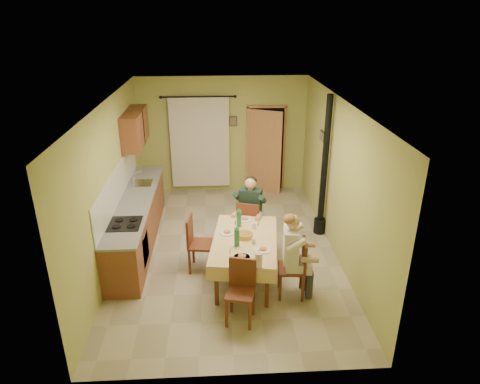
{
  "coord_description": "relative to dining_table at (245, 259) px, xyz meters",
  "views": [
    {
      "loc": [
        -0.16,
        -7.0,
        4.19
      ],
      "look_at": [
        0.25,
        0.1,
        1.15
      ],
      "focal_mm": 32.0,
      "sensor_mm": 36.0,
      "label": 1
    }
  ],
  "objects": [
    {
      "name": "room_shell",
      "position": [
        -0.27,
        0.93,
        1.44
      ],
      "size": [
        4.04,
        6.04,
        2.82
      ],
      "color": "tan",
      "rests_on": "ground"
    },
    {
      "name": "kitchen_run",
      "position": [
        -1.97,
        1.33,
        0.1
      ],
      "size": [
        0.64,
        3.64,
        1.56
      ],
      "color": "brown",
      "rests_on": "ground"
    },
    {
      "name": "chair_near",
      "position": [
        -0.13,
        -1.05,
        -0.09
      ],
      "size": [
        0.48,
        0.48,
        0.95
      ],
      "rotation": [
        0.0,
        0.0,
        2.9
      ],
      "color": "#5F2C1A",
      "rests_on": "ground"
    },
    {
      "name": "floor",
      "position": [
        -0.27,
        0.93,
        -0.38
      ],
      "size": [
        4.0,
        6.0,
        0.01
      ],
      "primitive_type": "cube",
      "color": "tan",
      "rests_on": "ground"
    },
    {
      "name": "picture_back",
      "position": [
        -0.02,
        3.9,
        1.37
      ],
      "size": [
        0.19,
        0.03,
        0.23
      ],
      "primitive_type": "cube",
      "color": "black",
      "rests_on": "room_shell"
    },
    {
      "name": "chair_right",
      "position": [
        0.71,
        -0.48,
        -0.09
      ],
      "size": [
        0.45,
        0.45,
        0.97
      ],
      "rotation": [
        0.0,
        0.0,
        1.47
      ],
      "color": "#5F2C1A",
      "rests_on": "ground"
    },
    {
      "name": "upper_cabinets",
      "position": [
        -2.09,
        2.63,
        1.57
      ],
      "size": [
        0.35,
        1.4,
        0.7
      ],
      "primitive_type": "cube",
      "color": "brown",
      "rests_on": "room_shell"
    },
    {
      "name": "man_far",
      "position": [
        0.17,
        1.05,
        0.5
      ],
      "size": [
        0.65,
        0.58,
        1.39
      ],
      "rotation": [
        0.0,
        0.0,
        -0.32
      ],
      "color": "#192D23",
      "rests_on": "chair_far"
    },
    {
      "name": "chair_far",
      "position": [
        0.16,
        1.03,
        -0.09
      ],
      "size": [
        0.54,
        0.54,
        0.98
      ],
      "rotation": [
        0.0,
        0.0,
        -0.32
      ],
      "color": "#5F2C1A",
      "rests_on": "ground"
    },
    {
      "name": "picture_right",
      "position": [
        1.7,
        2.13,
        1.47
      ],
      "size": [
        0.03,
        0.31,
        0.21
      ],
      "primitive_type": "cube",
      "color": "brown",
      "rests_on": "room_shell"
    },
    {
      "name": "dining_table",
      "position": [
        0.0,
        0.0,
        0.0
      ],
      "size": [
        1.25,
        1.84,
        0.76
      ],
      "rotation": [
        0.0,
        0.0,
        -0.13
      ],
      "color": "#E1BA79",
      "rests_on": "ground"
    },
    {
      "name": "doorway",
      "position": [
        0.76,
        3.82,
        0.67
      ],
      "size": [
        0.96,
        0.41,
        2.15
      ],
      "color": "black",
      "rests_on": "ground"
    },
    {
      "name": "chair_left",
      "position": [
        -0.74,
        0.35,
        -0.09
      ],
      "size": [
        0.49,
        0.49,
        0.99
      ],
      "rotation": [
        0.0,
        0.0,
        -1.7
      ],
      "color": "#5F2C1A",
      "rests_on": "ground"
    },
    {
      "name": "tableware",
      "position": [
        -0.01,
        -0.1,
        0.45
      ],
      "size": [
        0.79,
        1.69,
        0.33
      ],
      "color": "white",
      "rests_on": "dining_table"
    },
    {
      "name": "curtain",
      "position": [
        -0.82,
        3.83,
        0.88
      ],
      "size": [
        1.7,
        0.07,
        2.22
      ],
      "color": "black",
      "rests_on": "ground"
    },
    {
      "name": "stove_flue",
      "position": [
        1.63,
        1.53,
        0.64
      ],
      "size": [
        0.24,
        0.24,
        2.8
      ],
      "color": "black",
      "rests_on": "ground"
    },
    {
      "name": "man_right",
      "position": [
        0.7,
        -0.48,
        0.5
      ],
      "size": [
        0.49,
        0.61,
        1.39
      ],
      "rotation": [
        0.0,
        0.0,
        1.47
      ],
      "color": "silver",
      "rests_on": "chair_right"
    }
  ]
}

